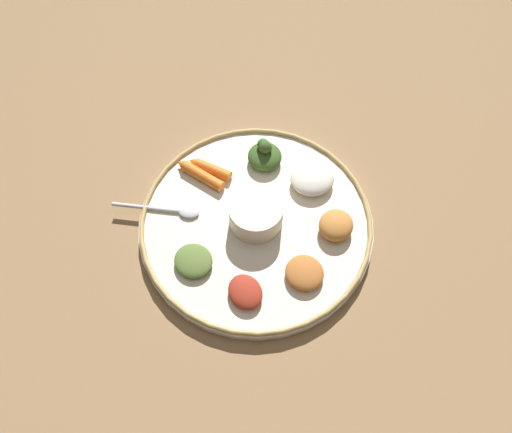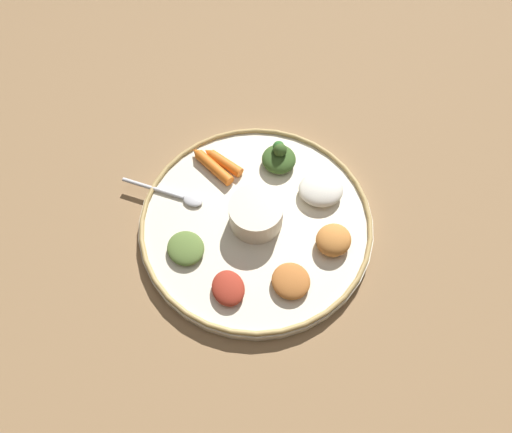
{
  "view_description": "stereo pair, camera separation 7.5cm",
  "coord_description": "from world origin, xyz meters",
  "px_view_note": "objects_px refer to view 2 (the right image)",
  "views": [
    {
      "loc": [
        -0.3,
        -0.2,
        0.69
      ],
      "look_at": [
        0.0,
        0.0,
        0.03
      ],
      "focal_mm": 32.4,
      "sensor_mm": 36.0,
      "label": 1
    },
    {
      "loc": [
        -0.26,
        -0.25,
        0.69
      ],
      "look_at": [
        0.0,
        0.0,
        0.03
      ],
      "focal_mm": 32.4,
      "sensor_mm": 36.0,
      "label": 2
    }
  ],
  "objects_px": {
    "center_bowl": "(256,213)",
    "greens_pile": "(279,157)",
    "spoon": "(176,195)",
    "carrot_outer": "(212,166)",
    "carrot_near_spoon": "(223,162)"
  },
  "relations": [
    {
      "from": "center_bowl",
      "to": "carrot_outer",
      "type": "bearing_deg",
      "value": 81.29
    },
    {
      "from": "center_bowl",
      "to": "spoon",
      "type": "relative_size",
      "value": 0.63
    },
    {
      "from": "carrot_near_spoon",
      "to": "carrot_outer",
      "type": "height_order",
      "value": "carrot_outer"
    },
    {
      "from": "center_bowl",
      "to": "greens_pile",
      "type": "height_order",
      "value": "center_bowl"
    },
    {
      "from": "center_bowl",
      "to": "greens_pile",
      "type": "bearing_deg",
      "value": 25.82
    },
    {
      "from": "carrot_near_spoon",
      "to": "carrot_outer",
      "type": "relative_size",
      "value": 0.86
    },
    {
      "from": "spoon",
      "to": "carrot_outer",
      "type": "xyz_separation_m",
      "value": [
        0.08,
        -0.0,
        0.01
      ]
    },
    {
      "from": "spoon",
      "to": "greens_pile",
      "type": "height_order",
      "value": "greens_pile"
    },
    {
      "from": "spoon",
      "to": "greens_pile",
      "type": "distance_m",
      "value": 0.19
    },
    {
      "from": "center_bowl",
      "to": "greens_pile",
      "type": "relative_size",
      "value": 1.1
    },
    {
      "from": "spoon",
      "to": "greens_pile",
      "type": "bearing_deg",
      "value": -23.84
    },
    {
      "from": "spoon",
      "to": "greens_pile",
      "type": "relative_size",
      "value": 1.76
    },
    {
      "from": "carrot_near_spoon",
      "to": "carrot_outer",
      "type": "bearing_deg",
      "value": 159.85
    },
    {
      "from": "greens_pile",
      "to": "spoon",
      "type": "bearing_deg",
      "value": 156.16
    },
    {
      "from": "spoon",
      "to": "carrot_outer",
      "type": "height_order",
      "value": "carrot_outer"
    }
  ]
}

